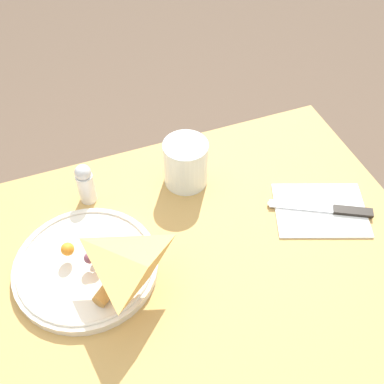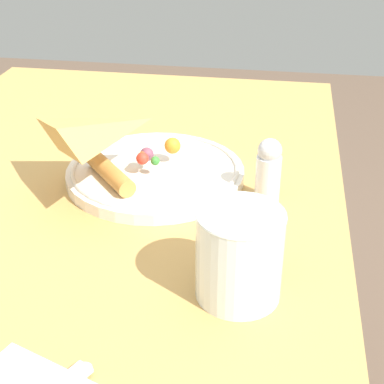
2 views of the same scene
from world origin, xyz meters
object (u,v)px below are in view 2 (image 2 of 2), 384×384
at_px(plate_pizza, 154,170).
at_px(salt_shaker, 268,171).
at_px(milk_glass, 239,258).
at_px(dining_table, 94,276).

distance_m(plate_pizza, salt_shaker, 0.17).
bearing_deg(milk_glass, plate_pizza, 31.09).
relative_size(dining_table, plate_pizza, 4.22).
height_order(plate_pizza, milk_glass, milk_glass).
bearing_deg(plate_pizza, milk_glass, -148.91).
distance_m(milk_glass, salt_shaker, 0.20).
xyz_separation_m(dining_table, milk_glass, (-0.17, -0.22, 0.17)).
relative_size(dining_table, milk_glass, 10.79).
distance_m(plate_pizza, milk_glass, 0.27).
distance_m(dining_table, milk_glass, 0.32).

